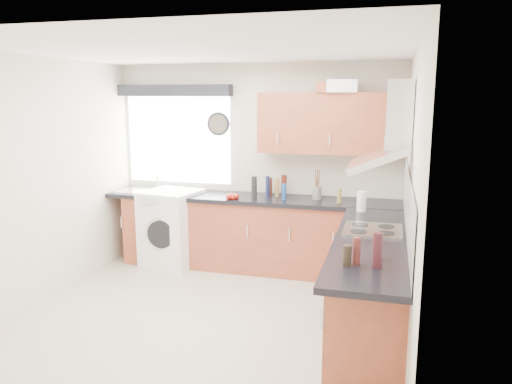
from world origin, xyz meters
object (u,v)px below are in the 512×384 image
(extractor_hood, at_px, (389,136))
(upper_cabinets, at_px, (332,123))
(oven, at_px, (370,281))
(washing_machine, at_px, (172,228))

(extractor_hood, xyz_separation_m, upper_cabinets, (-0.65, 1.33, 0.03))
(extractor_hood, height_order, upper_cabinets, upper_cabinets)
(oven, relative_size, washing_machine, 0.90)
(oven, relative_size, extractor_hood, 1.09)
(extractor_hood, xyz_separation_m, washing_machine, (-2.60, 1.10, -1.30))
(oven, xyz_separation_m, washing_machine, (-2.50, 1.10, 0.05))
(oven, height_order, extractor_hood, extractor_hood)
(extractor_hood, distance_m, washing_machine, 3.11)
(upper_cabinets, xyz_separation_m, washing_machine, (-1.95, -0.23, -1.33))
(extractor_hood, distance_m, upper_cabinets, 1.48)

